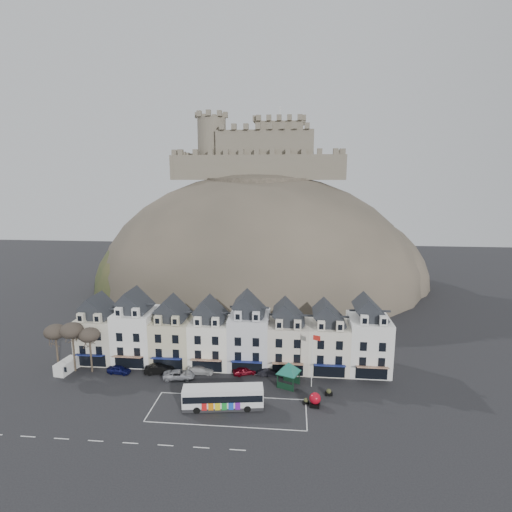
{
  "coord_description": "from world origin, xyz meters",
  "views": [
    {
      "loc": [
        10.77,
        -49.57,
        32.29
      ],
      "look_at": [
        3.78,
        24.0,
        17.98
      ],
      "focal_mm": 28.0,
      "sensor_mm": 36.0,
      "label": 1
    }
  ],
  "objects": [
    {
      "name": "tree_left_near",
      "position": [
        -23.0,
        10.5,
        6.55
      ],
      "size": [
        3.43,
        3.43,
        7.84
      ],
      "color": "#3B3026",
      "rests_on": "ground"
    },
    {
      "name": "flagpole",
      "position": [
        14.09,
        8.94,
        5.12
      ],
      "size": [
        1.21,
        0.56,
        8.97
      ],
      "rotation": [
        0.0,
        0.0,
        -0.4
      ],
      "color": "silver",
      "rests_on": "ground"
    },
    {
      "name": "planter_west",
      "position": [
        16.52,
        6.6,
        0.52
      ],
      "size": [
        1.14,
        0.75,
        1.07
      ],
      "rotation": [
        0.0,
        0.0,
        0.15
      ],
      "color": "black",
      "rests_on": "ground"
    },
    {
      "name": "tree_left_far",
      "position": [
        -29.0,
        10.5,
        6.9
      ],
      "size": [
        3.61,
        3.61,
        8.24
      ],
      "color": "#3B3026",
      "rests_on": "ground"
    },
    {
      "name": "car_charcoal",
      "position": [
        7.25,
        11.9,
        0.67
      ],
      "size": [
        4.06,
        1.47,
        1.33
      ],
      "primitive_type": "imported",
      "rotation": [
        0.0,
        0.0,
        1.55
      ],
      "color": "black",
      "rests_on": "ground"
    },
    {
      "name": "coach_bay_markings",
      "position": [
        2.0,
        1.25,
        0.0
      ],
      "size": [
        22.0,
        7.5,
        0.01
      ],
      "primitive_type": "cube",
      "color": "silver",
      "rests_on": "ground"
    },
    {
      "name": "castle_hill",
      "position": [
        1.25,
        68.95,
        0.11
      ],
      "size": [
        100.0,
        76.0,
        68.0
      ],
      "color": "#3C382E",
      "rests_on": "ground"
    },
    {
      "name": "bus_shelter",
      "position": [
        10.38,
        8.86,
        3.13
      ],
      "size": [
        5.9,
        5.9,
        4.03
      ],
      "rotation": [
        0.0,
        0.0,
        -0.38
      ],
      "color": "black",
      "rests_on": "ground"
    },
    {
      "name": "tree_left_mid",
      "position": [
        -26.0,
        10.5,
        7.24
      ],
      "size": [
        3.78,
        3.78,
        8.64
      ],
      "color": "#3B3026",
      "rests_on": "ground"
    },
    {
      "name": "car_silver",
      "position": [
        -7.57,
        9.5,
        0.71
      ],
      "size": [
        5.33,
        3.08,
        1.42
      ],
      "primitive_type": "imported",
      "rotation": [
        0.0,
        0.0,
        1.72
      ],
      "color": "#ACADB4",
      "rests_on": "ground"
    },
    {
      "name": "planter_east",
      "position": [
        13.0,
        3.93,
        0.44
      ],
      "size": [
        1.01,
        0.71,
        0.91
      ],
      "rotation": [
        0.0,
        0.0,
        0.31
      ],
      "color": "black",
      "rests_on": "ground"
    },
    {
      "name": "castle",
      "position": [
        0.51,
        75.93,
        40.19
      ],
      "size": [
        50.2,
        22.2,
        22.0
      ],
      "color": "#6B6351",
      "rests_on": "ground"
    },
    {
      "name": "car_maroon",
      "position": [
        3.02,
        12.0,
        0.69
      ],
      "size": [
        4.35,
        2.95,
        1.37
      ],
      "primitive_type": "imported",
      "rotation": [
        0.0,
        0.0,
        1.94
      ],
      "color": "#5B0510",
      "rests_on": "ground"
    },
    {
      "name": "car_white",
      "position": [
        -4.4,
        11.55,
        0.62
      ],
      "size": [
        4.32,
        1.91,
        1.23
      ],
      "primitive_type": "imported",
      "rotation": [
        0.0,
        0.0,
        1.61
      ],
      "color": "silver",
      "rests_on": "ground"
    },
    {
      "name": "white_van",
      "position": [
        -27.25,
        10.12,
        1.01
      ],
      "size": [
        2.46,
        4.61,
        2.01
      ],
      "rotation": [
        0.0,
        0.0,
        -0.13
      ],
      "color": "white",
      "rests_on": "ground"
    },
    {
      "name": "townhouse_terrace",
      "position": [
        0.15,
        15.97,
        5.3
      ],
      "size": [
        54.4,
        9.35,
        11.8
      ],
      "color": "beige",
      "rests_on": "ground"
    },
    {
      "name": "bus",
      "position": [
        1.16,
        1.8,
        1.79
      ],
      "size": [
        11.7,
        4.24,
        3.23
      ],
      "rotation": [
        0.0,
        0.0,
        0.14
      ],
      "color": "#262628",
      "rests_on": "ground"
    },
    {
      "name": "car_black",
      "position": [
        -11.36,
        10.92,
        0.79
      ],
      "size": [
        5.03,
        2.45,
        1.59
      ],
      "primitive_type": "imported",
      "rotation": [
        0.0,
        0.0,
        1.74
      ],
      "color": "black",
      "rests_on": "ground"
    },
    {
      "name": "red_buoy",
      "position": [
        14.28,
        3.49,
        1.05
      ],
      "size": [
        1.66,
        1.66,
        2.05
      ],
      "rotation": [
        0.0,
        0.0,
        -0.16
      ],
      "color": "black",
      "rests_on": "ground"
    },
    {
      "name": "car_navy",
      "position": [
        -18.15,
        10.3,
        0.67
      ],
      "size": [
        4.06,
        1.93,
        1.34
      ],
      "primitive_type": "imported",
      "rotation": [
        0.0,
        0.0,
        1.48
      ],
      "color": "#0E1146",
      "rests_on": "ground"
    },
    {
      "name": "ground",
      "position": [
        0.0,
        0.0,
        0.0
      ],
      "size": [
        300.0,
        300.0,
        0.0
      ],
      "primitive_type": "plane",
      "color": "black",
      "rests_on": "ground"
    }
  ]
}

